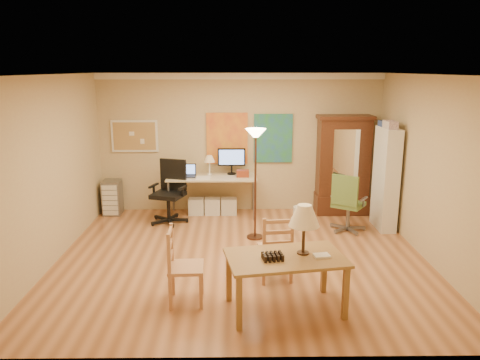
{
  "coord_description": "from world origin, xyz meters",
  "views": [
    {
      "loc": [
        -0.11,
        -6.59,
        2.78
      ],
      "look_at": [
        -0.02,
        0.3,
        1.13
      ],
      "focal_mm": 35.0,
      "sensor_mm": 36.0,
      "label": 1
    }
  ],
  "objects_px": {
    "computer_desk": "(214,191)",
    "office_chair_green": "(347,216)",
    "armoire": "(343,171)",
    "bookshelf": "(386,179)",
    "office_chair_black": "(170,206)",
    "dining_table": "(292,245)"
  },
  "relations": [
    {
      "from": "computer_desk",
      "to": "office_chair_green",
      "type": "distance_m",
      "value": 2.57
    },
    {
      "from": "office_chair_green",
      "to": "armoire",
      "type": "height_order",
      "value": "armoire"
    },
    {
      "from": "computer_desk",
      "to": "bookshelf",
      "type": "height_order",
      "value": "bookshelf"
    },
    {
      "from": "computer_desk",
      "to": "office_chair_green",
      "type": "xyz_separation_m",
      "value": [
        2.36,
        -1.0,
        -0.19
      ]
    },
    {
      "from": "office_chair_black",
      "to": "armoire",
      "type": "relative_size",
      "value": 0.6
    },
    {
      "from": "computer_desk",
      "to": "dining_table",
      "type": "bearing_deg",
      "value": -73.94
    },
    {
      "from": "computer_desk",
      "to": "armoire",
      "type": "bearing_deg",
      "value": 1.84
    },
    {
      "from": "dining_table",
      "to": "office_chair_black",
      "type": "bearing_deg",
      "value": 120.03
    },
    {
      "from": "computer_desk",
      "to": "office_chair_black",
      "type": "height_order",
      "value": "computer_desk"
    },
    {
      "from": "dining_table",
      "to": "bookshelf",
      "type": "relative_size",
      "value": 0.82
    },
    {
      "from": "office_chair_black",
      "to": "office_chair_green",
      "type": "relative_size",
      "value": 1.11
    },
    {
      "from": "computer_desk",
      "to": "bookshelf",
      "type": "xyz_separation_m",
      "value": [
        3.05,
        -0.8,
        0.42
      ]
    },
    {
      "from": "dining_table",
      "to": "armoire",
      "type": "distance_m",
      "value": 4.04
    },
    {
      "from": "computer_desk",
      "to": "office_chair_black",
      "type": "bearing_deg",
      "value": -150.17
    },
    {
      "from": "computer_desk",
      "to": "office_chair_green",
      "type": "bearing_deg",
      "value": -23.0
    },
    {
      "from": "armoire",
      "to": "bookshelf",
      "type": "bearing_deg",
      "value": -57.78
    },
    {
      "from": "dining_table",
      "to": "armoire",
      "type": "bearing_deg",
      "value": 69.22
    },
    {
      "from": "office_chair_green",
      "to": "bookshelf",
      "type": "xyz_separation_m",
      "value": [
        0.69,
        0.2,
        0.62
      ]
    },
    {
      "from": "dining_table",
      "to": "office_chair_green",
      "type": "xyz_separation_m",
      "value": [
        1.3,
        2.69,
        -0.52
      ]
    },
    {
      "from": "computer_desk",
      "to": "bookshelf",
      "type": "bearing_deg",
      "value": -14.76
    },
    {
      "from": "office_chair_green",
      "to": "armoire",
      "type": "bearing_deg",
      "value": 82.85
    },
    {
      "from": "dining_table",
      "to": "office_chair_green",
      "type": "bearing_deg",
      "value": 64.28
    }
  ]
}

